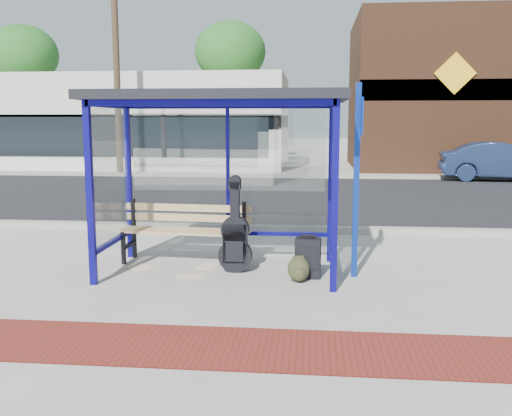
# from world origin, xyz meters

# --- Properties ---
(ground) EXTENTS (120.00, 120.00, 0.00)m
(ground) POSITION_xyz_m (0.00, 0.00, 0.00)
(ground) COLOR #B2ADA0
(ground) RESTS_ON ground
(brick_paver_strip) EXTENTS (60.00, 1.00, 0.01)m
(brick_paver_strip) POSITION_xyz_m (0.00, -2.60, 0.01)
(brick_paver_strip) COLOR maroon
(brick_paver_strip) RESTS_ON ground
(curb_near) EXTENTS (60.00, 0.25, 0.12)m
(curb_near) POSITION_xyz_m (0.00, 2.90, 0.06)
(curb_near) COLOR gray
(curb_near) RESTS_ON ground
(street_asphalt) EXTENTS (60.00, 10.00, 0.00)m
(street_asphalt) POSITION_xyz_m (0.00, 8.00, 0.00)
(street_asphalt) COLOR black
(street_asphalt) RESTS_ON ground
(curb_far) EXTENTS (60.00, 0.25, 0.12)m
(curb_far) POSITION_xyz_m (0.00, 13.10, 0.06)
(curb_far) COLOR gray
(curb_far) RESTS_ON ground
(far_sidewalk) EXTENTS (60.00, 4.00, 0.01)m
(far_sidewalk) POSITION_xyz_m (0.00, 15.00, 0.00)
(far_sidewalk) COLOR #B2ADA0
(far_sidewalk) RESTS_ON ground
(bus_shelter) EXTENTS (3.30, 1.80, 2.42)m
(bus_shelter) POSITION_xyz_m (0.00, 0.07, 2.07)
(bus_shelter) COLOR #0F0B7B
(bus_shelter) RESTS_ON ground
(storefront_white) EXTENTS (18.00, 6.04, 4.00)m
(storefront_white) POSITION_xyz_m (-9.00, 17.99, 2.00)
(storefront_white) COLOR silver
(storefront_white) RESTS_ON ground
(storefront_brown) EXTENTS (10.00, 7.08, 6.40)m
(storefront_brown) POSITION_xyz_m (8.00, 18.49, 3.20)
(storefront_brown) COLOR #59331E
(storefront_brown) RESTS_ON ground
(tree_left) EXTENTS (3.60, 3.60, 7.03)m
(tree_left) POSITION_xyz_m (-14.00, 22.00, 5.45)
(tree_left) COLOR #4C3826
(tree_left) RESTS_ON ground
(tree_mid) EXTENTS (3.60, 3.60, 7.03)m
(tree_mid) POSITION_xyz_m (-3.00, 22.00, 5.45)
(tree_mid) COLOR #4C3826
(tree_mid) RESTS_ON ground
(utility_pole_west) EXTENTS (1.60, 0.24, 8.00)m
(utility_pole_west) POSITION_xyz_m (-6.00, 13.40, 4.11)
(utility_pole_west) COLOR #4C3826
(utility_pole_west) RESTS_ON ground
(bench) EXTENTS (1.93, 0.60, 0.90)m
(bench) POSITION_xyz_m (-0.59, 0.49, 0.51)
(bench) COLOR black
(bench) RESTS_ON ground
(guitar_bag) EXTENTS (0.46, 0.14, 1.25)m
(guitar_bag) POSITION_xyz_m (0.20, 0.03, 0.46)
(guitar_bag) COLOR black
(guitar_bag) RESTS_ON ground
(suitcase) EXTENTS (0.35, 0.24, 0.58)m
(suitcase) POSITION_xyz_m (1.19, -0.17, 0.27)
(suitcase) COLOR black
(suitcase) RESTS_ON ground
(backpack) EXTENTS (0.30, 0.28, 0.33)m
(backpack) POSITION_xyz_m (1.08, -0.38, 0.16)
(backpack) COLOR #2B2D19
(backpack) RESTS_ON ground
(sign_post) EXTENTS (0.10, 0.32, 2.53)m
(sign_post) POSITION_xyz_m (1.81, -0.04, 1.42)
(sign_post) COLOR #0E2E9B
(sign_post) RESTS_ON ground
(newspaper_a) EXTENTS (0.41, 0.37, 0.01)m
(newspaper_a) POSITION_xyz_m (-0.37, -0.30, 0.00)
(newspaper_a) COLOR white
(newspaper_a) RESTS_ON ground
(newspaper_b) EXTENTS (0.49, 0.47, 0.01)m
(newspaper_b) POSITION_xyz_m (-1.15, 0.11, 0.00)
(newspaper_b) COLOR white
(newspaper_b) RESTS_ON ground
(newspaper_c) EXTENTS (0.33, 0.39, 0.01)m
(newspaper_c) POSITION_xyz_m (-0.22, 0.26, 0.00)
(newspaper_c) COLOR white
(newspaper_c) RESTS_ON ground
(parked_car) EXTENTS (4.16, 1.81, 1.33)m
(parked_car) POSITION_xyz_m (7.68, 12.78, 0.66)
(parked_car) COLOR #1B2A4D
(parked_car) RESTS_ON ground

